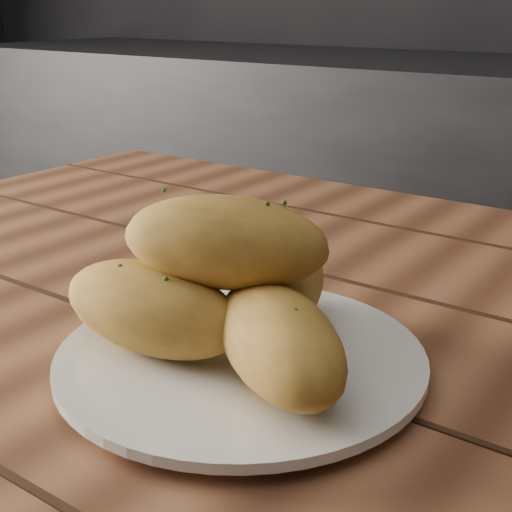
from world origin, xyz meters
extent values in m
cube|color=black|center=(0.00, 1.70, 0.45)|extent=(2.80, 0.60, 0.90)
cube|color=brown|center=(0.33, 0.67, 0.73)|extent=(1.51, 0.93, 0.04)
cylinder|color=brown|center=(-0.32, 1.02, 0.35)|extent=(0.07, 0.07, 0.71)
cylinder|color=silver|center=(0.26, 0.55, 0.76)|extent=(0.26, 0.26, 0.01)
cylinder|color=silver|center=(0.26, 0.55, 0.76)|extent=(0.28, 0.28, 0.01)
ellipsoid|color=gold|center=(0.20, 0.52, 0.80)|extent=(0.16, 0.08, 0.07)
ellipsoid|color=gold|center=(0.31, 0.53, 0.80)|extent=(0.17, 0.15, 0.07)
ellipsoid|color=gold|center=(0.26, 0.61, 0.80)|extent=(0.12, 0.17, 0.07)
ellipsoid|color=gold|center=(0.25, 0.55, 0.86)|extent=(0.17, 0.12, 0.07)
camera|label=1|loc=(0.56, 0.16, 1.02)|focal=50.00mm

